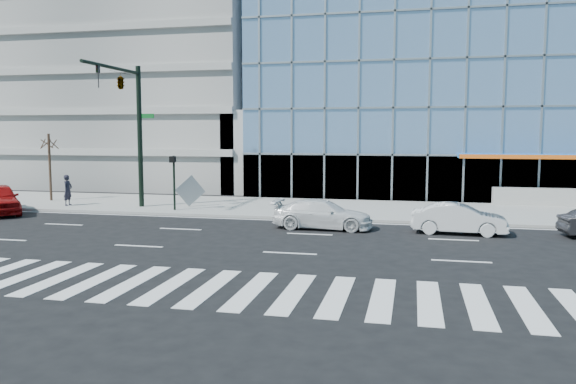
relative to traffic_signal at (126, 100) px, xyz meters
name	(u,v)px	position (x,y,z in m)	size (l,w,h in m)	color
ground	(310,234)	(11.00, -4.57, -6.16)	(160.00, 160.00, 0.00)	black
sidewalk	(335,209)	(11.00, 3.43, -6.09)	(120.00, 8.00, 0.15)	gray
theatre_building	(536,95)	(25.00, 21.43, 1.34)	(42.00, 26.00, 15.00)	#7DA2D1
parking_garage	(151,74)	(-9.00, 21.43, 3.84)	(24.00, 24.00, 20.00)	gray
ramp_block	(275,151)	(5.00, 13.43, -3.16)	(6.00, 8.00, 6.00)	gray
tower_backdrop	(212,19)	(-19.00, 65.43, 17.84)	(14.00, 14.00, 48.00)	gray
traffic_signal	(126,100)	(0.00, 0.00, 0.00)	(1.14, 5.74, 8.00)	black
ped_signal_post	(174,174)	(2.50, 0.37, -4.02)	(0.30, 0.33, 3.00)	black
street_tree_near	(49,143)	(-7.00, 2.93, -2.39)	(1.10, 1.10, 4.23)	#332319
white_suv	(323,214)	(11.31, -2.99, -5.50)	(1.86, 4.58, 1.33)	white
white_sedan	(459,219)	(17.31, -3.05, -5.50)	(1.40, 4.02, 1.33)	silver
pedestrian	(68,190)	(-4.42, 0.90, -5.11)	(0.66, 0.43, 1.80)	black
tilted_panel	(190,191)	(2.77, 2.02, -5.10)	(1.30, 0.06, 1.30)	#9A9A9A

